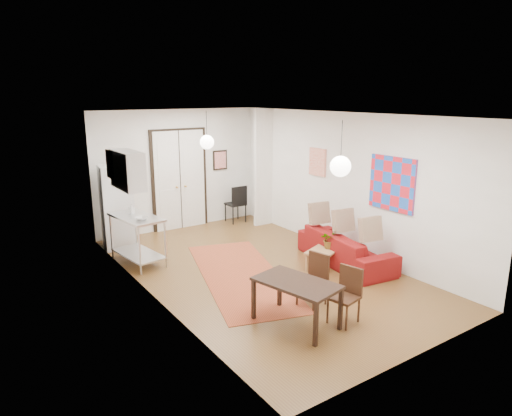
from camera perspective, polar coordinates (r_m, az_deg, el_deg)
floor at (r=8.72m, az=0.53°, el=-7.81°), size 7.00×7.00×0.00m
ceiling at (r=8.09m, az=0.57°, el=11.60°), size 4.20×7.00×0.02m
wall_back at (r=11.29m, az=-9.65°, el=4.72°), size 4.20×0.02×2.90m
wall_front at (r=5.86m, az=20.49°, el=-4.77°), size 4.20×0.02×2.90m
wall_left at (r=7.33m, az=-13.08°, el=-0.53°), size 0.02×7.00×2.90m
wall_right at (r=9.61m, az=10.91°, el=3.04°), size 0.02×7.00×2.90m
double_doors at (r=11.29m, az=-9.51°, el=3.44°), size 1.44×0.06×2.50m
stub_partition at (r=11.38m, az=0.90°, el=5.00°), size 0.50×0.10×2.90m
wall_cabinet at (r=8.68m, az=-15.77°, el=4.61°), size 0.35×1.00×0.70m
painting_popart at (r=8.73m, az=16.64°, el=2.93°), size 0.05×1.00×1.00m
painting_abstract at (r=10.11m, az=7.70°, el=5.72°), size 0.05×0.50×0.60m
poster_back at (r=11.75m, az=-4.50°, el=5.99°), size 0.40×0.03×0.50m
print_left at (r=9.10m, az=-17.71°, el=5.21°), size 0.03×0.44×0.54m
pendant_back at (r=9.85m, az=-6.15°, el=8.19°), size 0.30×0.30×0.80m
pendant_front at (r=6.62m, az=10.51°, el=5.14°), size 0.30×0.30×0.80m
kilim_rug at (r=8.51m, az=-1.88°, el=-8.36°), size 2.38×3.89×0.01m
sofa at (r=9.13m, az=11.14°, el=-4.90°), size 2.29×1.15×0.64m
coffee_table at (r=8.85m, az=8.58°, el=-5.39°), size 0.95×0.74×0.37m
potted_plant at (r=8.84m, az=9.12°, el=-3.85°), size 0.38×0.41×0.36m
kitchen_counter at (r=9.19m, az=-14.62°, el=-2.99°), size 0.79×1.32×0.95m
bowl at (r=8.82m, az=-14.10°, el=-1.26°), size 0.29×0.29×0.05m
soap_bottle at (r=9.31m, az=-15.31°, el=-0.08°), size 0.12×0.12×0.20m
fridge at (r=10.22m, az=-16.99°, el=0.16°), size 0.72×0.72×1.80m
dining_table at (r=6.61m, az=5.08°, el=-9.74°), size 0.94×1.32×0.66m
dining_chair_near at (r=7.31m, az=6.61°, el=-8.35°), size 0.47×0.59×0.82m
dining_chair_far at (r=6.85m, az=10.48°, el=-10.13°), size 0.47×0.59×0.82m
black_side_chair at (r=11.87m, az=-2.83°, el=1.03°), size 0.44×0.44×0.97m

